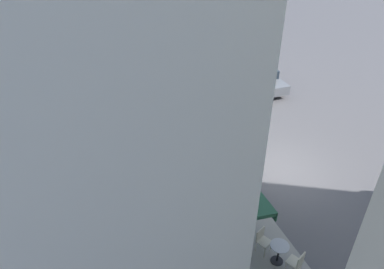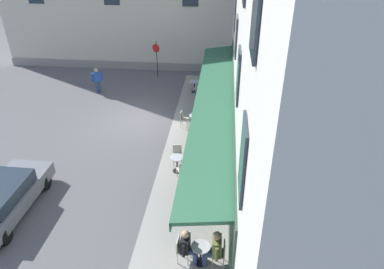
{
  "view_description": "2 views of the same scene",
  "coord_description": "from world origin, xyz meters",
  "px_view_note": "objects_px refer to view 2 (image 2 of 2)",
  "views": [
    {
      "loc": [
        9.93,
        -7.78,
        9.52
      ],
      "look_at": [
        -2.64,
        -3.03,
        0.9
      ],
      "focal_mm": 32.92,
      "sensor_mm": 36.0,
      "label": 1
    },
    {
      "loc": [
        -16.79,
        -4.49,
        9.19
      ],
      "look_at": [
        -3.26,
        -3.19,
        1.12
      ],
      "focal_mm": 32.38,
      "sensor_mm": 36.0,
      "label": 2
    }
  ],
  "objects_px": {
    "cafe_table_near_entrance": "(194,85)",
    "cafe_chair_cream_kerbside": "(191,81)",
    "cafe_chair_cream_by_window": "(183,118)",
    "seated_companion_in_black": "(188,246)",
    "cafe_table_mid_terrace": "(177,162)",
    "potted_plant_under_sign": "(212,80)",
    "cafe_chair_cream_near_door": "(205,122)",
    "cafe_table_far_end": "(201,252)",
    "cafe_table_streetside": "(195,120)",
    "cafe_chair_cream_under_awning": "(221,252)",
    "cafe_chair_cream_back_row": "(183,169)",
    "potted_plant_entrance_left": "(202,76)",
    "cafe_chair_cream_corner_right": "(198,88)",
    "seated_patron_in_olive": "(214,247)",
    "parked_car_grey": "(3,198)",
    "cafe_chair_cream_facing_street": "(177,153)",
    "no_parking_sign": "(156,53)",
    "cafe_chair_cream_corner_left": "(181,248)",
    "potted_plant_by_steps": "(215,73)",
    "walking_pedestrian_in_blue": "(97,79)"
  },
  "relations": [
    {
      "from": "cafe_chair_cream_corner_right",
      "to": "parked_car_grey",
      "type": "height_order",
      "value": "parked_car_grey"
    },
    {
      "from": "cafe_table_streetside",
      "to": "potted_plant_under_sign",
      "type": "distance_m",
      "value": 5.98
    },
    {
      "from": "parked_car_grey",
      "to": "seated_companion_in_black",
      "type": "bearing_deg",
      "value": -102.57
    },
    {
      "from": "cafe_chair_cream_kerbside",
      "to": "cafe_table_streetside",
      "type": "distance_m",
      "value": 5.35
    },
    {
      "from": "cafe_chair_cream_by_window",
      "to": "seated_companion_in_black",
      "type": "bearing_deg",
      "value": -172.27
    },
    {
      "from": "cafe_chair_cream_by_window",
      "to": "cafe_chair_cream_under_awning",
      "type": "bearing_deg",
      "value": -165.66
    },
    {
      "from": "cafe_table_near_entrance",
      "to": "cafe_chair_cream_kerbside",
      "type": "distance_m",
      "value": 0.63
    },
    {
      "from": "cafe_table_mid_terrace",
      "to": "cafe_chair_cream_near_door",
      "type": "bearing_deg",
      "value": -15.23
    },
    {
      "from": "cafe_chair_cream_facing_street",
      "to": "no_parking_sign",
      "type": "distance_m",
      "value": 10.82
    },
    {
      "from": "cafe_table_far_end",
      "to": "cafe_chair_cream_under_awning",
      "type": "bearing_deg",
      "value": -88.24
    },
    {
      "from": "cafe_chair_cream_back_row",
      "to": "cafe_table_near_entrance",
      "type": "bearing_deg",
      "value": 2.07
    },
    {
      "from": "cafe_chair_cream_corner_right",
      "to": "cafe_table_streetside",
      "type": "xyz_separation_m",
      "value": [
        -4.16,
        -0.17,
        -0.06
      ]
    },
    {
      "from": "cafe_table_mid_terrace",
      "to": "cafe_table_far_end",
      "type": "relative_size",
      "value": 1.0
    },
    {
      "from": "cafe_chair_cream_by_window",
      "to": "seated_companion_in_black",
      "type": "distance_m",
      "value": 8.79
    },
    {
      "from": "cafe_table_mid_terrace",
      "to": "seated_patron_in_olive",
      "type": "distance_m",
      "value": 5.08
    },
    {
      "from": "cafe_table_streetside",
      "to": "cafe_chair_cream_near_door",
      "type": "relative_size",
      "value": 0.82
    },
    {
      "from": "cafe_table_mid_terrace",
      "to": "walking_pedestrian_in_blue",
      "type": "bearing_deg",
      "value": 37.99
    },
    {
      "from": "cafe_chair_cream_back_row",
      "to": "walking_pedestrian_in_blue",
      "type": "relative_size",
      "value": 0.54
    },
    {
      "from": "seated_patron_in_olive",
      "to": "cafe_table_mid_terrace",
      "type": "bearing_deg",
      "value": 20.8
    },
    {
      "from": "cafe_chair_cream_facing_street",
      "to": "cafe_chair_cream_under_awning",
      "type": "distance_m",
      "value": 5.76
    },
    {
      "from": "cafe_chair_cream_kerbside",
      "to": "cafe_chair_cream_corner_right",
      "type": "xyz_separation_m",
      "value": [
        -1.14,
        -0.54,
        0.0
      ]
    },
    {
      "from": "cafe_chair_cream_corner_right",
      "to": "seated_companion_in_black",
      "type": "distance_m",
      "value": 12.83
    },
    {
      "from": "seated_patron_in_olive",
      "to": "cafe_chair_cream_kerbside",
      "type": "bearing_deg",
      "value": 8.51
    },
    {
      "from": "cafe_chair_cream_by_window",
      "to": "parked_car_grey",
      "type": "distance_m",
      "value": 9.21
    },
    {
      "from": "cafe_chair_cream_facing_street",
      "to": "cafe_chair_cream_corner_left",
      "type": "height_order",
      "value": "same"
    },
    {
      "from": "no_parking_sign",
      "to": "parked_car_grey",
      "type": "bearing_deg",
      "value": 167.59
    },
    {
      "from": "cafe_table_mid_terrace",
      "to": "potted_plant_under_sign",
      "type": "bearing_deg",
      "value": -6.04
    },
    {
      "from": "cafe_chair_cream_kerbside",
      "to": "cafe_table_far_end",
      "type": "height_order",
      "value": "cafe_chair_cream_kerbside"
    },
    {
      "from": "cafe_chair_cream_back_row",
      "to": "potted_plant_entrance_left",
      "type": "relative_size",
      "value": 0.84
    },
    {
      "from": "cafe_table_streetside",
      "to": "cafe_table_far_end",
      "type": "distance_m",
      "value": 8.74
    },
    {
      "from": "cafe_chair_cream_corner_right",
      "to": "potted_plant_by_steps",
      "type": "relative_size",
      "value": 0.89
    },
    {
      "from": "cafe_chair_cream_back_row",
      "to": "potted_plant_entrance_left",
      "type": "distance_m",
      "value": 10.87
    },
    {
      "from": "cafe_chair_cream_corner_right",
      "to": "cafe_table_mid_terrace",
      "type": "bearing_deg",
      "value": 178.22
    },
    {
      "from": "cafe_chair_cream_near_door",
      "to": "cafe_table_far_end",
      "type": "height_order",
      "value": "cafe_chair_cream_near_door"
    },
    {
      "from": "cafe_chair_cream_near_door",
      "to": "potted_plant_by_steps",
      "type": "distance_m",
      "value": 7.34
    },
    {
      "from": "cafe_chair_cream_corner_right",
      "to": "potted_plant_entrance_left",
      "type": "bearing_deg",
      "value": -3.19
    },
    {
      "from": "cafe_table_far_end",
      "to": "seated_patron_in_olive",
      "type": "xyz_separation_m",
      "value": [
        0.01,
        -0.41,
        0.23
      ]
    },
    {
      "from": "cafe_table_streetside",
      "to": "seated_companion_in_black",
      "type": "bearing_deg",
      "value": -176.34
    },
    {
      "from": "cafe_chair_cream_facing_street",
      "to": "potted_plant_entrance_left",
      "type": "relative_size",
      "value": 0.84
    },
    {
      "from": "cafe_chair_cream_facing_street",
      "to": "potted_plant_entrance_left",
      "type": "bearing_deg",
      "value": -2.66
    },
    {
      "from": "no_parking_sign",
      "to": "parked_car_grey",
      "type": "xyz_separation_m",
      "value": [
        -14.17,
        3.12,
        -1.08
      ]
    },
    {
      "from": "cafe_chair_cream_near_door",
      "to": "parked_car_grey",
      "type": "height_order",
      "value": "parked_car_grey"
    },
    {
      "from": "cafe_chair_cream_near_door",
      "to": "potted_plant_by_steps",
      "type": "xyz_separation_m",
      "value": [
        7.34,
        -0.23,
        -0.05
      ]
    },
    {
      "from": "potted_plant_by_steps",
      "to": "cafe_chair_cream_by_window",
      "type": "bearing_deg",
      "value": 168.4
    },
    {
      "from": "cafe_chair_cream_corner_right",
      "to": "cafe_chair_cream_near_door",
      "type": "height_order",
      "value": "same"
    },
    {
      "from": "cafe_chair_cream_corner_left",
      "to": "potted_plant_entrance_left",
      "type": "distance_m",
      "value": 15.03
    },
    {
      "from": "cafe_chair_cream_corner_right",
      "to": "parked_car_grey",
      "type": "xyz_separation_m",
      "value": [
        -11.26,
        6.26,
        0.16
      ]
    },
    {
      "from": "no_parking_sign",
      "to": "cafe_chair_cream_by_window",
      "type": "bearing_deg",
      "value": -159.11
    },
    {
      "from": "cafe_chair_cream_under_awning",
      "to": "walking_pedestrian_in_blue",
      "type": "xyz_separation_m",
      "value": [
        12.67,
        8.21,
        0.44
      ]
    },
    {
      "from": "cafe_chair_cream_kerbside",
      "to": "cafe_chair_cream_under_awning",
      "type": "distance_m",
      "value": 14.16
    }
  ]
}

